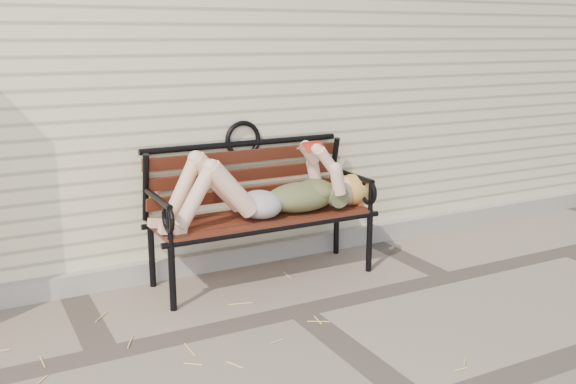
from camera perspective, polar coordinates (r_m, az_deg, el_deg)
ground at (r=4.23m, az=1.00°, el=-10.51°), size 80.00×80.00×0.00m
house_wall at (r=6.65m, az=-11.73°, el=11.40°), size 8.00×4.00×3.00m
foundation_strip at (r=5.01m, az=-4.36°, el=-5.67°), size 8.00×0.10×0.15m
garden_bench at (r=4.67m, az=-2.78°, el=0.01°), size 1.74×0.69×1.13m
reading_woman at (r=4.54m, az=-1.88°, el=0.12°), size 1.64×0.37×0.52m
straw_scatter at (r=3.76m, az=-4.85°, el=-13.78°), size 2.76×1.75×0.01m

